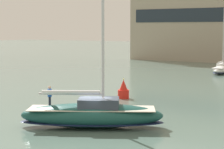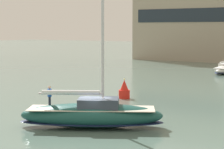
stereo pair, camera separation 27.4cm
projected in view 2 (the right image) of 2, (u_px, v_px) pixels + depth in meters
The scene contains 5 objects.
ground_plane at pixel (92, 127), 35.35m from camera, with size 400.00×400.00×0.00m, color slate.
waterfront_building at pixel (208, 18), 108.43m from camera, with size 35.99×16.07×20.82m.
sailboat_main at pixel (92, 114), 35.23m from camera, with size 11.68×8.82×16.02m.
sailboat_moored_mid_channel at pixel (224, 69), 77.62m from camera, with size 3.30×8.67×11.64m.
channel_buoy at pixel (124, 90), 49.87m from camera, with size 1.28×1.28×2.29m.
Camera 2 is at (20.61, -27.96, 7.99)m, focal length 70.00 mm.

